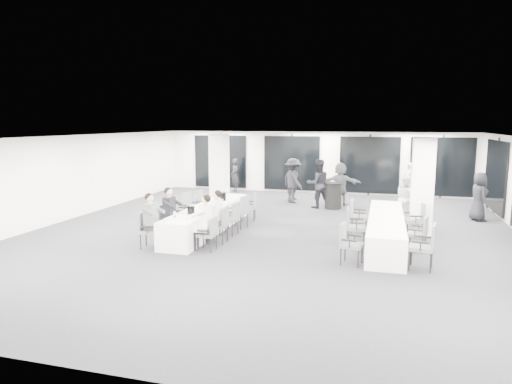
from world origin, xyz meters
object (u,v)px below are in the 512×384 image
(chair_main_left_second, at_px, (166,219))
(standing_guest_b, at_px, (318,181))
(standing_guest_d, at_px, (410,180))
(ice_bucket_far, at_px, (222,196))
(chair_main_right_mid, at_px, (231,217))
(chair_main_right_near, at_px, (209,232))
(standing_guest_e, at_px, (479,193))
(chair_side_left_mid, at_px, (353,224))
(standing_guest_g, at_px, (235,173))
(chair_main_left_near, at_px, (147,228))
(chair_side_left_far, at_px, (356,214))
(chair_main_right_second, at_px, (221,223))
(standing_guest_h, at_px, (406,195))
(chair_main_left_far, at_px, (202,203))
(chair_side_left_near, at_px, (348,241))
(standing_guest_c, at_px, (293,178))
(ice_bucket_near, at_px, (191,210))
(chair_main_left_fourth, at_px, (191,207))
(standing_guest_f, at_px, (340,181))
(chair_side_right_mid, at_px, (420,231))
(cocktail_table, at_px, (333,195))
(standing_guest_a, at_px, (293,177))
(chair_main_right_fourth, at_px, (240,210))
(chair_side_right_far, at_px, (416,217))
(chair_main_right_far, at_px, (251,205))
(chair_main_left_mid, at_px, (178,212))
(banquet_table_main, at_px, (208,219))

(chair_main_left_second, relative_size, standing_guest_b, 0.45)
(standing_guest_d, bearing_deg, ice_bucket_far, -10.27)
(chair_main_right_mid, bearing_deg, chair_main_right_near, -174.24)
(standing_guest_e, bearing_deg, chair_main_right_near, 111.02)
(chair_side_left_mid, xyz_separation_m, standing_guest_g, (-5.91, 7.93, 0.31))
(chair_main_left_near, height_order, chair_side_left_far, chair_side_left_far)
(chair_main_left_second, height_order, ice_bucket_far, ice_bucket_far)
(chair_main_right_second, xyz_separation_m, chair_side_left_mid, (3.45, 0.73, 0.02))
(standing_guest_h, bearing_deg, chair_main_left_near, 104.29)
(standing_guest_g, height_order, ice_bucket_far, standing_guest_g)
(chair_main_left_far, relative_size, chair_side_left_near, 1.00)
(standing_guest_c, bearing_deg, chair_main_left_near, 119.12)
(chair_side_left_far, distance_m, ice_bucket_near, 4.85)
(chair_side_left_near, xyz_separation_m, chair_side_left_mid, (-0.01, 1.68, 0.03))
(chair_main_left_fourth, xyz_separation_m, standing_guest_f, (4.23, 4.85, 0.37))
(standing_guest_g, bearing_deg, chair_side_left_mid, -1.26)
(chair_main_left_second, bearing_deg, chair_side_right_mid, 92.06)
(chair_main_left_second, bearing_deg, standing_guest_d, 137.25)
(standing_guest_d, bearing_deg, chair_main_right_near, 4.88)
(standing_guest_h, bearing_deg, chair_side_left_near, 140.21)
(cocktail_table, xyz_separation_m, ice_bucket_far, (-3.14, -3.52, 0.38))
(chair_main_left_far, bearing_deg, standing_guest_g, -161.15)
(chair_main_left_second, distance_m, standing_guest_d, 10.56)
(chair_main_left_fourth, bearing_deg, chair_main_right_second, 50.11)
(chair_main_right_second, distance_m, standing_guest_g, 9.02)
(chair_side_right_mid, bearing_deg, cocktail_table, 42.53)
(standing_guest_a, height_order, standing_guest_h, standing_guest_a)
(chair_main_right_fourth, relative_size, chair_side_right_far, 1.03)
(chair_side_left_near, bearing_deg, standing_guest_b, -157.05)
(chair_main_right_far, height_order, chair_side_left_far, chair_side_left_far)
(chair_main_right_mid, relative_size, standing_guest_f, 0.50)
(standing_guest_e, distance_m, standing_guest_h, 2.42)
(chair_main_right_second, bearing_deg, chair_main_left_near, 119.15)
(chair_main_right_mid, bearing_deg, chair_main_right_fourth, 5.68)
(standing_guest_a, height_order, standing_guest_g, standing_guest_a)
(chair_side_left_mid, relative_size, standing_guest_a, 0.51)
(chair_side_left_far, bearing_deg, chair_main_left_mid, -76.92)
(chair_side_left_far, xyz_separation_m, ice_bucket_far, (-4.21, 0.05, 0.33))
(banquet_table_main, distance_m, standing_guest_a, 6.26)
(chair_side_left_far, distance_m, standing_guest_b, 3.98)
(chair_side_left_far, relative_size, standing_guest_d, 0.53)
(standing_guest_g, bearing_deg, chair_main_left_fourth, -31.36)
(chair_main_right_second, bearing_deg, chair_side_right_far, -68.35)
(chair_side_left_near, height_order, standing_guest_a, standing_guest_a)
(chair_main_right_mid, xyz_separation_m, standing_guest_g, (-2.46, 7.77, 0.35))
(ice_bucket_near, relative_size, ice_bucket_far, 0.86)
(chair_main_left_far, bearing_deg, chair_side_left_far, 94.97)
(chair_main_left_fourth, distance_m, chair_side_left_near, 5.83)
(chair_main_left_second, height_order, standing_guest_g, standing_guest_g)
(chair_main_left_fourth, relative_size, chair_main_right_second, 1.05)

